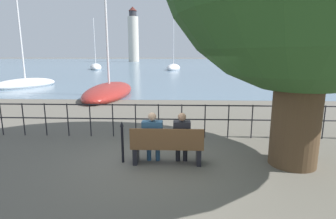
{
  "coord_description": "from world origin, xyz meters",
  "views": [
    {
      "loc": [
        0.27,
        -5.87,
        2.5
      ],
      "look_at": [
        0.0,
        0.5,
        1.2
      ],
      "focal_mm": 28.0,
      "sensor_mm": 36.0,
      "label": 1
    }
  ],
  "objects_px": {
    "seated_person_right": "(182,136)",
    "sailboat_2": "(96,67)",
    "park_bench": "(167,147)",
    "seated_person_left": "(153,135)",
    "sailboat_3": "(255,70)",
    "harbor_lighthouse": "(133,37)",
    "sailboat_1": "(173,68)",
    "closed_umbrella": "(122,140)",
    "sailboat_4": "(109,91)",
    "sailboat_0": "(26,83)"
  },
  "relations": [
    {
      "from": "seated_person_right",
      "to": "sailboat_2",
      "type": "xyz_separation_m",
      "value": [
        -16.57,
        45.95,
        -0.31
      ]
    },
    {
      "from": "seated_person_right",
      "to": "harbor_lighthouse",
      "type": "xyz_separation_m",
      "value": [
        -21.98,
        122.38,
        11.12
      ]
    },
    {
      "from": "seated_person_left",
      "to": "closed_umbrella",
      "type": "distance_m",
      "value": 0.73
    },
    {
      "from": "seated_person_right",
      "to": "sailboat_0",
      "type": "xyz_separation_m",
      "value": [
        -12.94,
        15.53,
        -0.39
      ]
    },
    {
      "from": "closed_umbrella",
      "to": "harbor_lighthouse",
      "type": "xyz_separation_m",
      "value": [
        -20.58,
        122.39,
        11.23
      ]
    },
    {
      "from": "sailboat_0",
      "to": "sailboat_1",
      "type": "bearing_deg",
      "value": 91.78
    },
    {
      "from": "park_bench",
      "to": "harbor_lighthouse",
      "type": "distance_m",
      "value": 124.87
    },
    {
      "from": "park_bench",
      "to": "sailboat_3",
      "type": "distance_m",
      "value": 39.29
    },
    {
      "from": "sailboat_3",
      "to": "sailboat_4",
      "type": "bearing_deg",
      "value": -121.83
    },
    {
      "from": "park_bench",
      "to": "sailboat_4",
      "type": "relative_size",
      "value": 0.19
    },
    {
      "from": "closed_umbrella",
      "to": "harbor_lighthouse",
      "type": "height_order",
      "value": "harbor_lighthouse"
    },
    {
      "from": "park_bench",
      "to": "seated_person_left",
      "type": "xyz_separation_m",
      "value": [
        -0.34,
        0.07,
        0.25
      ]
    },
    {
      "from": "seated_person_left",
      "to": "sailboat_3",
      "type": "height_order",
      "value": "sailboat_3"
    },
    {
      "from": "sailboat_2",
      "to": "park_bench",
      "type": "bearing_deg",
      "value": -86.71
    },
    {
      "from": "seated_person_right",
      "to": "sailboat_2",
      "type": "bearing_deg",
      "value": 109.83
    },
    {
      "from": "sailboat_0",
      "to": "harbor_lighthouse",
      "type": "relative_size",
      "value": 0.41
    },
    {
      "from": "closed_umbrella",
      "to": "sailboat_0",
      "type": "distance_m",
      "value": 19.36
    },
    {
      "from": "park_bench",
      "to": "seated_person_right",
      "type": "bearing_deg",
      "value": 12.56
    },
    {
      "from": "seated_person_left",
      "to": "sailboat_3",
      "type": "xyz_separation_m",
      "value": [
        12.84,
        37.17,
        -0.35
      ]
    },
    {
      "from": "park_bench",
      "to": "sailboat_1",
      "type": "distance_m",
      "value": 43.93
    },
    {
      "from": "sailboat_4",
      "to": "park_bench",
      "type": "bearing_deg",
      "value": -70.29
    },
    {
      "from": "seated_person_left",
      "to": "closed_umbrella",
      "type": "xyz_separation_m",
      "value": [
        -0.72,
        -0.01,
        -0.11
      ]
    },
    {
      "from": "sailboat_1",
      "to": "sailboat_0",
      "type": "bearing_deg",
      "value": -101.2
    },
    {
      "from": "seated_person_right",
      "to": "closed_umbrella",
      "type": "height_order",
      "value": "seated_person_right"
    },
    {
      "from": "seated_person_right",
      "to": "closed_umbrella",
      "type": "xyz_separation_m",
      "value": [
        -1.4,
        -0.01,
        -0.11
      ]
    },
    {
      "from": "sailboat_1",
      "to": "sailboat_2",
      "type": "height_order",
      "value": "sailboat_1"
    },
    {
      "from": "seated_person_right",
      "to": "sailboat_0",
      "type": "distance_m",
      "value": 20.22
    },
    {
      "from": "park_bench",
      "to": "harbor_lighthouse",
      "type": "height_order",
      "value": "harbor_lighthouse"
    },
    {
      "from": "sailboat_3",
      "to": "harbor_lighthouse",
      "type": "relative_size",
      "value": 0.42
    },
    {
      "from": "sailboat_3",
      "to": "harbor_lighthouse",
      "type": "xyz_separation_m",
      "value": [
        -34.14,
        85.21,
        11.47
      ]
    },
    {
      "from": "seated_person_left",
      "to": "park_bench",
      "type": "bearing_deg",
      "value": -12.13
    },
    {
      "from": "closed_umbrella",
      "to": "sailboat_1",
      "type": "relative_size",
      "value": 0.08
    },
    {
      "from": "park_bench",
      "to": "seated_person_right",
      "type": "distance_m",
      "value": 0.43
    },
    {
      "from": "park_bench",
      "to": "seated_person_right",
      "type": "xyz_separation_m",
      "value": [
        0.34,
        0.08,
        0.25
      ]
    },
    {
      "from": "park_bench",
      "to": "sailboat_0",
      "type": "relative_size",
      "value": 0.16
    },
    {
      "from": "sailboat_1",
      "to": "seated_person_left",
      "type": "bearing_deg",
      "value": -77.98
    },
    {
      "from": "sailboat_4",
      "to": "harbor_lighthouse",
      "type": "distance_m",
      "value": 113.39
    },
    {
      "from": "seated_person_left",
      "to": "sailboat_1",
      "type": "height_order",
      "value": "sailboat_1"
    },
    {
      "from": "sailboat_1",
      "to": "harbor_lighthouse",
      "type": "relative_size",
      "value": 0.52
    },
    {
      "from": "park_bench",
      "to": "harbor_lighthouse",
      "type": "xyz_separation_m",
      "value": [
        -21.64,
        122.46,
        11.37
      ]
    },
    {
      "from": "sailboat_0",
      "to": "sailboat_4",
      "type": "bearing_deg",
      "value": -4.53
    },
    {
      "from": "sailboat_0",
      "to": "sailboat_3",
      "type": "xyz_separation_m",
      "value": [
        25.1,
        21.63,
        0.05
      ]
    },
    {
      "from": "seated_person_left",
      "to": "sailboat_1",
      "type": "xyz_separation_m",
      "value": [
        -0.45,
        43.84,
        -0.28
      ]
    },
    {
      "from": "seated_person_right",
      "to": "sailboat_0",
      "type": "relative_size",
      "value": 0.12
    },
    {
      "from": "seated_person_right",
      "to": "sailboat_2",
      "type": "relative_size",
      "value": 0.12
    },
    {
      "from": "seated_person_left",
      "to": "sailboat_1",
      "type": "bearing_deg",
      "value": 90.59
    },
    {
      "from": "sailboat_1",
      "to": "sailboat_3",
      "type": "bearing_deg",
      "value": -15.23
    },
    {
      "from": "park_bench",
      "to": "sailboat_0",
      "type": "xyz_separation_m",
      "value": [
        -12.6,
        15.61,
        -0.15
      ]
    },
    {
      "from": "park_bench",
      "to": "sailboat_0",
      "type": "height_order",
      "value": "sailboat_0"
    },
    {
      "from": "seated_person_right",
      "to": "seated_person_left",
      "type": "bearing_deg",
      "value": -179.77
    }
  ]
}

